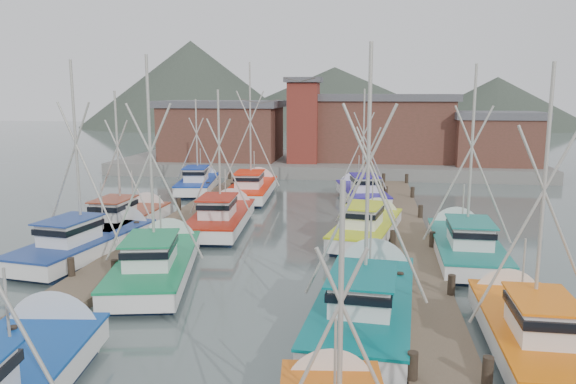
# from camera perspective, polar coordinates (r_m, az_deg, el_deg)

# --- Properties ---
(ground) EXTENTS (260.00, 260.00, 0.00)m
(ground) POSITION_cam_1_polar(r_m,az_deg,el_deg) (25.58, -2.72, -8.74)
(ground) COLOR #4D5C59
(ground) RESTS_ON ground
(dock_left) EXTENTS (2.30, 46.00, 1.50)m
(dock_left) POSITION_cam_1_polar(r_m,az_deg,el_deg) (31.20, -14.06, -5.16)
(dock_left) COLOR brown
(dock_left) RESTS_ON ground
(dock_right) EXTENTS (2.30, 46.00, 1.50)m
(dock_right) POSITION_cam_1_polar(r_m,az_deg,el_deg) (29.03, 12.62, -6.24)
(dock_right) COLOR brown
(dock_right) RESTS_ON ground
(quay) EXTENTS (44.00, 16.00, 1.20)m
(quay) POSITION_cam_1_polar(r_m,az_deg,el_deg) (61.41, 3.85, 2.89)
(quay) COLOR gray
(quay) RESTS_ON ground
(shed_left) EXTENTS (12.72, 8.48, 6.20)m
(shed_left) POSITION_cam_1_polar(r_m,az_deg,el_deg) (60.94, -6.69, 6.32)
(shed_left) COLOR brown
(shed_left) RESTS_ON quay
(shed_center) EXTENTS (14.84, 9.54, 6.90)m
(shed_center) POSITION_cam_1_polar(r_m,az_deg,el_deg) (60.88, 9.57, 6.58)
(shed_center) COLOR brown
(shed_center) RESTS_ON quay
(shed_right) EXTENTS (8.48, 6.36, 5.20)m
(shed_right) POSITION_cam_1_polar(r_m,az_deg,el_deg) (59.23, 20.34, 5.17)
(shed_right) COLOR brown
(shed_right) RESTS_ON quay
(lookout_tower) EXTENTS (3.60, 3.60, 8.50)m
(lookout_tower) POSITION_cam_1_polar(r_m,az_deg,el_deg) (57.21, 1.57, 7.36)
(lookout_tower) COLOR maroon
(lookout_tower) RESTS_ON quay
(distant_hills) EXTENTS (175.00, 140.00, 42.00)m
(distant_hills) POSITION_cam_1_polar(r_m,az_deg,el_deg) (147.61, 1.48, 6.85)
(distant_hills) COLOR #3C463B
(distant_hills) RESTS_ON ground
(boat_4) EXTENTS (4.82, 10.05, 10.66)m
(boat_4) POSITION_cam_1_polar(r_m,az_deg,el_deg) (26.22, -13.06, -6.95)
(boat_4) COLOR #101D36
(boat_4) RESTS_ON ground
(boat_5) EXTENTS (4.37, 10.55, 10.87)m
(boat_5) POSITION_cam_1_polar(r_m,az_deg,el_deg) (21.36, 8.00, -10.74)
(boat_5) COLOR #101D36
(boat_5) RESTS_ON ground
(boat_6) EXTENTS (4.29, 9.79, 10.62)m
(boat_6) POSITION_cam_1_polar(r_m,az_deg,el_deg) (30.56, -19.32, -4.81)
(boat_6) COLOR #101D36
(boat_6) RESTS_ON ground
(boat_7) EXTENTS (3.91, 8.50, 9.82)m
(boat_7) POSITION_cam_1_polar(r_m,az_deg,el_deg) (20.29, 23.08, -12.63)
(boat_7) COLOR #101D36
(boat_7) RESTS_ON ground
(boat_8) EXTENTS (3.74, 9.61, 9.25)m
(boat_8) POSITION_cam_1_polar(r_m,az_deg,el_deg) (34.79, -6.63, -2.55)
(boat_8) COLOR #101D36
(boat_8) RESTS_ON ground
(boat_9) EXTENTS (4.32, 9.26, 8.73)m
(boat_9) POSITION_cam_1_polar(r_m,az_deg,el_deg) (32.37, 8.19, -3.55)
(boat_9) COLOR #101D36
(boat_9) RESTS_ON ground
(boat_10) EXTENTS (3.73, 8.95, 9.09)m
(boat_10) POSITION_cam_1_polar(r_m,az_deg,el_deg) (35.23, -16.07, -2.72)
(boat_10) COLOR #101D36
(boat_10) RESTS_ON ground
(boat_11) EXTENTS (4.21, 9.55, 10.43)m
(boat_11) POSITION_cam_1_polar(r_m,az_deg,el_deg) (29.79, 17.45, -5.09)
(boat_11) COLOR #101D36
(boat_11) RESTS_ON ground
(boat_12) EXTENTS (4.51, 9.88, 11.40)m
(boat_12) POSITION_cam_1_polar(r_m,az_deg,el_deg) (44.91, -3.62, 0.36)
(boat_12) COLOR #101D36
(boat_12) RESTS_ON ground
(boat_13) EXTENTS (4.39, 9.20, 9.26)m
(boat_13) POSITION_cam_1_polar(r_m,az_deg,el_deg) (43.35, 7.38, -0.06)
(boat_13) COLOR #101D36
(boat_13) RESTS_ON ground
(boat_14) EXTENTS (3.85, 9.01, 8.44)m
(boat_14) POSITION_cam_1_polar(r_m,az_deg,el_deg) (48.13, -9.01, 0.90)
(boat_14) COLOR #101D36
(boat_14) RESTS_ON ground
(gull_near) EXTENTS (1.55, 0.62, 0.24)m
(gull_near) POSITION_cam_1_polar(r_m,az_deg,el_deg) (22.01, -2.84, 9.14)
(gull_near) COLOR slate
(gull_near) RESTS_ON ground
(gull_far) EXTENTS (1.53, 0.66, 0.24)m
(gull_far) POSITION_cam_1_polar(r_m,az_deg,el_deg) (26.36, 1.21, 11.29)
(gull_far) COLOR slate
(gull_far) RESTS_ON ground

